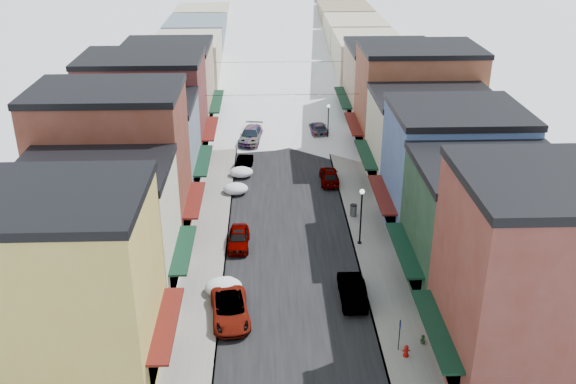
{
  "coord_description": "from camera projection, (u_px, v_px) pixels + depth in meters",
  "views": [
    {
      "loc": [
        -1.78,
        -26.18,
        25.2
      ],
      "look_at": [
        0.0,
        23.01,
        2.61
      ],
      "focal_mm": 40.0,
      "sensor_mm": 36.0,
      "label": 1
    }
  ],
  "objects": [
    {
      "name": "curb_left",
      "position": [
        242.0,
        98.0,
        88.64
      ],
      "size": [
        0.1,
        160.0,
        0.15
      ],
      "primitive_type": "cube",
      "color": "slate",
      "rests_on": "ground"
    },
    {
      "name": "streetlamp_near",
      "position": [
        361.0,
        210.0,
        49.9
      ],
      "size": [
        0.39,
        0.39,
        4.74
      ],
      "color": "black",
      "rests_on": "sidewalk_right"
    },
    {
      "name": "bldg_r_brick_far",
      "position": [
        416.0,
        100.0,
        67.83
      ],
      "size": [
        13.3,
        9.2,
        11.5
      ],
      "color": "brown",
      "rests_on": "ground"
    },
    {
      "name": "bldg_r_tan",
      "position": [
        389.0,
        85.0,
        77.3
      ],
      "size": [
        11.3,
        11.2,
        9.5
      ],
      "color": "tan",
      "rests_on": "ground"
    },
    {
      "name": "snow_pile_far",
      "position": [
        241.0,
        172.0,
        63.65
      ],
      "size": [
        2.32,
        2.63,
        0.98
      ],
      "color": "white",
      "rests_on": "ground"
    },
    {
      "name": "car_silver_wagon",
      "position": [
        251.0,
        135.0,
        72.4
      ],
      "size": [
        3.06,
        5.93,
        1.64
      ],
      "primitive_type": "imported",
      "rotation": [
        0.0,
        0.0,
        -0.14
      ],
      "color": "#94979B",
      "rests_on": "ground"
    },
    {
      "name": "car_dark_hatch",
      "position": [
        244.0,
        164.0,
        65.02
      ],
      "size": [
        1.9,
        4.16,
        1.32
      ],
      "primitive_type": "imported",
      "rotation": [
        0.0,
        0.0,
        -0.13
      ],
      "color": "black",
      "rests_on": "ground"
    },
    {
      "name": "car_lane_white",
      "position": [
        288.0,
        89.0,
        90.43
      ],
      "size": [
        2.72,
        5.23,
        1.41
      ],
      "primitive_type": "imported",
      "rotation": [
        0.0,
        0.0,
        3.06
      ],
      "color": "white",
      "rests_on": "ground"
    },
    {
      "name": "trash_can",
      "position": [
        353.0,
        210.0,
        55.36
      ],
      "size": [
        0.62,
        0.62,
        1.05
      ],
      "color": "slate",
      "rests_on": "sidewalk_right"
    },
    {
      "name": "car_white_suv",
      "position": [
        230.0,
        310.0,
        41.88
      ],
      "size": [
        2.99,
        5.43,
        1.44
      ],
      "primitive_type": "imported",
      "rotation": [
        0.0,
        0.0,
        0.12
      ],
      "color": "silver",
      "rests_on": "ground"
    },
    {
      "name": "fire_hydrant",
      "position": [
        406.0,
        351.0,
        38.38
      ],
      "size": [
        0.46,
        0.35,
        0.79
      ],
      "color": "#A80E08",
      "rests_on": "sidewalk_right"
    },
    {
      "name": "car_gray_suv",
      "position": [
        329.0,
        175.0,
        62.13
      ],
      "size": [
        1.78,
        4.36,
        1.48
      ],
      "primitive_type": "imported",
      "rotation": [
        0.0,
        0.0,
        3.13
      ],
      "color": "gray",
      "rests_on": "ground"
    },
    {
      "name": "car_silver_sedan",
      "position": [
        239.0,
        238.0,
        50.73
      ],
      "size": [
        1.73,
        4.16,
        1.41
      ],
      "primitive_type": "imported",
      "rotation": [
        0.0,
        0.0,
        -0.02
      ],
      "color": "#A6A7AE",
      "rests_on": "ground"
    },
    {
      "name": "bldg_l_brick_far",
      "position": [
        145.0,
        108.0,
        66.1
      ],
      "size": [
        13.3,
        9.2,
        11.0
      ],
      "color": "maroon",
      "rests_on": "ground"
    },
    {
      "name": "car_lane_silver",
      "position": [
        264.0,
        105.0,
        83.38
      ],
      "size": [
        1.81,
        4.06,
        1.36
      ],
      "primitive_type": "imported",
      "rotation": [
        0.0,
        0.0,
        -0.05
      ],
      "color": "#A3A6AB",
      "rests_on": "ground"
    },
    {
      "name": "sidewalk_right",
      "position": [
        326.0,
        97.0,
        89.03
      ],
      "size": [
        3.2,
        160.0,
        0.15
      ],
      "primitive_type": "cube",
      "color": "gray",
      "rests_on": "ground"
    },
    {
      "name": "snow_pile_mid",
      "position": [
        236.0,
        188.0,
        60.01
      ],
      "size": [
        2.33,
        2.64,
        0.99
      ],
      "color": "white",
      "rests_on": "ground"
    },
    {
      "name": "planter_far",
      "position": [
        423.0,
        339.0,
        39.54
      ],
      "size": [
        0.44,
        0.44,
        0.57
      ],
      "primitive_type": "imported",
      "rotation": [
        0.0,
        0.0,
        0.58
      ],
      "color": "#294C23",
      "rests_on": "sidewalk_right"
    },
    {
      "name": "car_black_sedan",
      "position": [
        318.0,
        128.0,
        74.82
      ],
      "size": [
        2.44,
        5.24,
        1.48
      ],
      "primitive_type": "imported",
      "rotation": [
        0.0,
        0.0,
        3.22
      ],
      "color": "black",
      "rests_on": "ground"
    },
    {
      "name": "snow_pile_near",
      "position": [
        224.0,
        286.0,
        44.76
      ],
      "size": [
        2.6,
        2.8,
        1.1
      ],
      "color": "white",
      "rests_on": "ground"
    },
    {
      "name": "bldg_l_tan",
      "position": [
        168.0,
        87.0,
        75.42
      ],
      "size": [
        11.3,
        11.2,
        10.0
      ],
      "color": "tan",
      "rests_on": "ground"
    },
    {
      "name": "bldg_l_yellow",
      "position": [
        60.0,
        288.0,
        35.14
      ],
      "size": [
        11.3,
        8.7,
        11.5
      ],
      "color": "gold",
      "rests_on": "ground"
    },
    {
      "name": "bldg_l_cream",
      "position": [
        99.0,
        231.0,
        43.28
      ],
      "size": [
        11.3,
        8.2,
        9.5
      ],
      "color": "#EFE4C0",
      "rests_on": "ground"
    },
    {
      "name": "curb_right",
      "position": [
        315.0,
        97.0,
        88.97
      ],
      "size": [
        0.1,
        160.0,
        0.15
      ],
      "primitive_type": "cube",
      "color": "slate",
      "rests_on": "ground"
    },
    {
      "name": "sidewalk_left",
      "position": [
        231.0,
        98.0,
        88.59
      ],
      "size": [
        3.2,
        160.0,
        0.15
      ],
      "primitive_type": "cube",
      "color": "gray",
      "rests_on": "ground"
    },
    {
      "name": "car_green_sedan",
      "position": [
        352.0,
        290.0,
        43.92
      ],
      "size": [
        1.66,
        4.72,
        1.55
      ],
      "primitive_type": "imported",
      "rotation": [
        0.0,
        0.0,
        3.14
      ],
      "color": "black",
      "rests_on": "ground"
    },
    {
      "name": "road",
      "position": [
        278.0,
        98.0,
        88.84
      ],
      "size": [
        10.0,
        160.0,
        0.01
      ],
      "primitive_type": "cube",
      "color": "black",
      "rests_on": "ground"
    },
    {
      "name": "bldg_l_brick_near",
      "position": [
        114.0,
        166.0,
        49.9
      ],
      "size": [
        12.3,
        8.2,
        12.5
      ],
      "color": "maroon",
      "rests_on": "ground"
    },
    {
      "name": "overhead_cables",
      "position": [
        280.0,
        77.0,
        74.9
      ],
      "size": [
        16.4,
        15.04,
        0.04
      ],
      "color": "black",
      "rests_on": "ground"
    },
    {
      "name": "bldg_r_green",
      "position": [
        487.0,
        228.0,
        43.69
      ],
      "size": [
        11.3,
        9.2,
        9.5
      ],
      "color": "#1A3622",
      "rests_on": "ground"
    },
    {
      "name": "streetlamp_far",
      "position": [
        328.0,
        118.0,
        71.63
      ],
      "size": [
        0.36,
        0.36,
        4.28
      ],
      "color": "black",
      "rests_on": "sidewalk_right"
    },
    {
      "name": "bldg_r_cream",
      "position": [
        431.0,
        140.0,
        60.16
      ],
      "size": [
        12.3,
        9.2,
        9.0
      ],
      "color": "beige",
      "rests_on": "ground"
    },
    {
      "name": "parking_sign",
      "position": [
        400.0,
        333.0,
        38.57
      ],
      "size": [
        0.06,
        0.3,
        2.17
      ],
      "color": "black",
      "rests_on": "sidewalk_right"
    },
    {
      "name": "bldg_r_blue",
      "position": [
        452.0,
        170.0,
        51.66
      ],
      "size": [
        11.3,
        9.2,
        10.5
      ],
      "color": "#405B91",
      "rests_on": "ground"
    },
    {
      "name": "distant_blocks",
      "position": [
        275.0,
        36.0,
        108.06
      ],
      "size": [
        34.0,
        55.0,
        8.0
      ],
      "color": "gray",
      "rests_on": "ground"
    },
    {
      "name": "bldg_l_grayblue",
      "position": [
        141.0,
        148.0,
        58.37
      ],
      "size": [
        11.3,
        9.2,
        9.0
      ],
      "color": "slate",
      "rests_on": "ground"
    },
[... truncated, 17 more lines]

